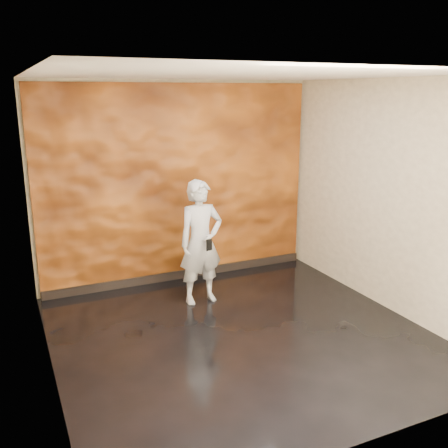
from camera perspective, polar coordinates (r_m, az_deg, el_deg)
room at (r=5.24m, az=2.05°, el=1.23°), size 4.02×4.02×2.81m
feature_wall at (r=7.02m, az=-5.15°, el=4.51°), size 3.90×0.06×2.75m
baseboard at (r=7.33m, az=-4.81°, el=-5.74°), size 3.90×0.04×0.12m
man at (r=6.31m, az=-2.66°, el=-2.10°), size 0.59×0.40×1.59m
phone at (r=6.10m, az=-1.71°, el=-2.40°), size 0.08×0.03×0.14m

